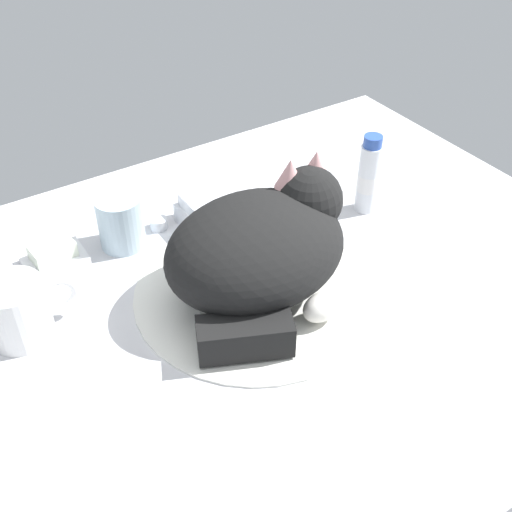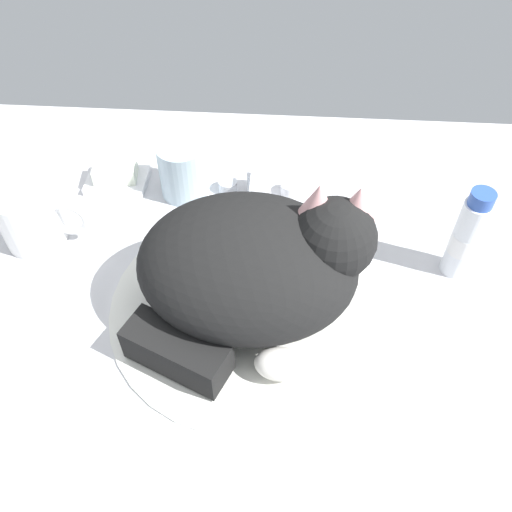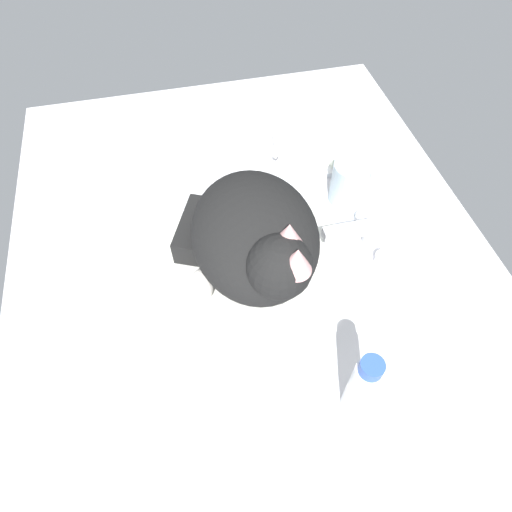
% 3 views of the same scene
% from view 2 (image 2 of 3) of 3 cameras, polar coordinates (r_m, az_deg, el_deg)
% --- Properties ---
extents(ground_plane, '(1.10, 0.83, 0.03)m').
position_cam_2_polar(ground_plane, '(0.69, -0.83, -5.99)').
color(ground_plane, silver).
extents(sink_basin, '(0.34, 0.34, 0.01)m').
position_cam_2_polar(sink_basin, '(0.68, -0.85, -5.09)').
color(sink_basin, silver).
rests_on(sink_basin, ground_plane).
extents(faucet, '(0.12, 0.11, 0.05)m').
position_cam_2_polar(faucet, '(0.79, 0.22, 7.25)').
color(faucet, silver).
rests_on(faucet, ground_plane).
extents(cat, '(0.28, 0.24, 0.17)m').
position_cam_2_polar(cat, '(0.61, 0.05, -1.00)').
color(cat, black).
rests_on(cat, sink_basin).
extents(coffee_mug, '(0.12, 0.08, 0.08)m').
position_cam_2_polar(coffee_mug, '(0.78, -22.51, 3.83)').
color(coffee_mug, white).
rests_on(coffee_mug, ground_plane).
extents(rinse_cup, '(0.07, 0.07, 0.08)m').
position_cam_2_polar(rinse_cup, '(0.80, -7.69, 8.93)').
color(rinse_cup, silver).
rests_on(rinse_cup, ground_plane).
extents(soap_dish, '(0.09, 0.06, 0.01)m').
position_cam_2_polar(soap_dish, '(0.86, -14.32, 7.69)').
color(soap_dish, white).
rests_on(soap_dish, ground_plane).
extents(soap_bar, '(0.07, 0.05, 0.02)m').
position_cam_2_polar(soap_bar, '(0.85, -14.55, 8.61)').
color(soap_bar, silver).
rests_on(soap_bar, soap_dish).
extents(toothpaste_bottle, '(0.04, 0.04, 0.13)m').
position_cam_2_polar(toothpaste_bottle, '(0.72, 21.18, 1.92)').
color(toothpaste_bottle, white).
rests_on(toothpaste_bottle, ground_plane).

